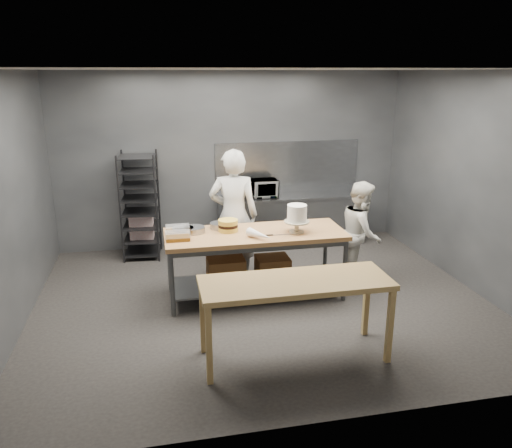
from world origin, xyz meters
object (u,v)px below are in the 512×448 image
(chef_right, at_px, (361,233))
(frosted_cake_stand, at_px, (297,215))
(work_table, at_px, (252,256))
(near_counter, at_px, (295,288))
(speed_rack, at_px, (140,207))
(chef_behind, at_px, (234,215))
(layer_cake, at_px, (228,225))
(microwave, at_px, (261,188))

(chef_right, height_order, frosted_cake_stand, chef_right)
(work_table, relative_size, frosted_cake_stand, 6.36)
(work_table, relative_size, chef_right, 1.59)
(chef_right, bearing_deg, near_counter, 163.87)
(chef_right, relative_size, frosted_cake_stand, 3.99)
(speed_rack, bearing_deg, work_table, -51.78)
(chef_right, distance_m, frosted_cake_stand, 1.16)
(speed_rack, relative_size, chef_behind, 0.90)
(chef_right, xyz_separation_m, layer_cake, (-1.94, -0.04, 0.25))
(microwave, bearing_deg, speed_rack, -177.76)
(microwave, relative_size, layer_cake, 2.06)
(chef_right, bearing_deg, chef_behind, 97.68)
(chef_behind, height_order, chef_right, chef_behind)
(chef_right, bearing_deg, work_table, 118.76)
(work_table, relative_size, chef_behind, 1.23)
(near_counter, relative_size, chef_right, 1.33)
(work_table, xyz_separation_m, chef_behind, (-0.13, 0.65, 0.40))
(speed_rack, xyz_separation_m, layer_cake, (1.18, -1.79, 0.14))
(chef_behind, bearing_deg, near_counter, 109.42)
(layer_cake, bearing_deg, work_table, -17.73)
(work_table, xyz_separation_m, frosted_cake_stand, (0.59, -0.14, 0.59))
(microwave, bearing_deg, work_table, -106.05)
(chef_right, relative_size, layer_cake, 5.71)
(chef_behind, xyz_separation_m, microwave, (0.70, 1.31, 0.08))
(speed_rack, xyz_separation_m, frosted_cake_stand, (2.07, -2.02, 0.30))
(speed_rack, bearing_deg, chef_behind, -42.34)
(speed_rack, height_order, chef_right, speed_rack)
(near_counter, xyz_separation_m, speed_rack, (-1.63, 3.52, 0.04))
(work_table, bearing_deg, layer_cake, 162.27)
(work_table, relative_size, speed_rack, 1.37)
(near_counter, xyz_separation_m, layer_cake, (-0.44, 1.73, 0.19))
(layer_cake, bearing_deg, speed_rack, 123.51)
(speed_rack, relative_size, frosted_cake_stand, 4.63)
(chef_behind, bearing_deg, layer_cake, 85.98)
(near_counter, height_order, chef_right, chef_right)
(work_table, bearing_deg, microwave, 73.95)
(chef_behind, height_order, microwave, chef_behind)
(layer_cake, bearing_deg, microwave, 65.17)
(microwave, bearing_deg, layer_cake, -114.83)
(chef_right, height_order, layer_cake, chef_right)
(near_counter, xyz_separation_m, microwave, (0.42, 3.60, 0.24))
(microwave, bearing_deg, near_counter, -96.67)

